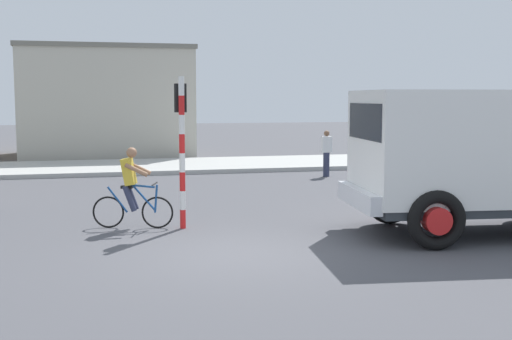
# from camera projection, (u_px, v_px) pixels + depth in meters

# --- Properties ---
(ground_plane) EXTENTS (120.00, 120.00, 0.00)m
(ground_plane) POSITION_uv_depth(u_px,v_px,m) (244.00, 253.00, 11.77)
(ground_plane) COLOR #4C4C51
(sidewalk_far) EXTENTS (80.00, 5.00, 0.16)m
(sidewalk_far) POSITION_uv_depth(u_px,v_px,m) (161.00, 166.00, 26.00)
(sidewalk_far) COLOR #ADADA8
(sidewalk_far) RESTS_ON ground
(truck_foreground) EXTENTS (5.66, 3.27, 2.90)m
(truck_foreground) POSITION_uv_depth(u_px,v_px,m) (488.00, 152.00, 13.24)
(truck_foreground) COLOR white
(truck_foreground) RESTS_ON ground
(cyclist) EXTENTS (1.67, 0.64, 1.72)m
(cyclist) POSITION_uv_depth(u_px,v_px,m) (132.00, 188.00, 13.90)
(cyclist) COLOR black
(cyclist) RESTS_ON ground
(traffic_light_pole) EXTENTS (0.24, 0.43, 3.20)m
(traffic_light_pole) POSITION_uv_depth(u_px,v_px,m) (181.00, 131.00, 13.83)
(traffic_light_pole) COLOR red
(traffic_light_pole) RESTS_ON ground
(car_red_near) EXTENTS (4.05, 1.98, 1.60)m
(car_red_near) POSITION_uv_depth(u_px,v_px,m) (457.00, 164.00, 19.32)
(car_red_near) COLOR #234C9E
(car_red_near) RESTS_ON ground
(pedestrian_near_kerb) EXTENTS (0.34, 0.22, 1.62)m
(pedestrian_near_kerb) POSITION_uv_depth(u_px,v_px,m) (326.00, 153.00, 23.11)
(pedestrian_near_kerb) COLOR #2D334C
(pedestrian_near_kerb) RESTS_ON ground
(building_mid_block) EXTENTS (7.73, 6.95, 5.10)m
(building_mid_block) POSITION_uv_depth(u_px,v_px,m) (107.00, 102.00, 31.47)
(building_mid_block) COLOR #B2AD9E
(building_mid_block) RESTS_ON ground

